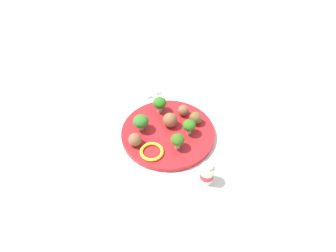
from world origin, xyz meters
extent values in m
plane|color=silver|center=(0.00, 0.00, 0.00)|extent=(4.00, 4.00, 0.00)
cylinder|color=red|center=(0.00, 0.00, 0.01)|extent=(0.28, 0.28, 0.02)
cylinder|color=#8CCB7E|center=(-0.04, -0.07, 0.02)|extent=(0.01, 0.01, 0.02)
ellipsoid|color=#2F6F25|center=(-0.04, -0.07, 0.05)|extent=(0.05, 0.05, 0.04)
cylinder|color=#A4CF7D|center=(0.07, 0.00, 0.02)|extent=(0.02, 0.02, 0.02)
ellipsoid|color=#35621A|center=(0.07, 0.00, 0.05)|extent=(0.04, 0.04, 0.03)
cylinder|color=#AACC6E|center=(0.03, 0.05, 0.02)|extent=(0.01, 0.01, 0.02)
ellipsoid|color=#2D6E19|center=(0.03, 0.05, 0.05)|extent=(0.04, 0.04, 0.03)
cylinder|color=#9EC182|center=(-0.09, 0.01, 0.03)|extent=(0.02, 0.02, 0.02)
ellipsoid|color=#2C6D19|center=(-0.09, 0.01, 0.05)|extent=(0.04, 0.04, 0.03)
sphere|color=brown|center=(0.01, -0.11, 0.04)|extent=(0.04, 0.04, 0.04)
sphere|color=brown|center=(-0.02, 0.01, 0.04)|extent=(0.04, 0.04, 0.04)
sphere|color=brown|center=(-0.05, 0.07, 0.03)|extent=(0.04, 0.04, 0.04)
sphere|color=brown|center=(0.00, 0.09, 0.04)|extent=(0.04, 0.04, 0.04)
torus|color=yellow|center=(0.06, -0.07, 0.02)|extent=(0.09, 0.09, 0.01)
cube|color=white|center=(-0.25, 0.03, 0.00)|extent=(0.18, 0.14, 0.01)
cube|color=silver|center=(-0.26, 0.05, 0.01)|extent=(0.09, 0.01, 0.01)
cube|color=silver|center=(-0.20, 0.04, 0.01)|extent=(0.03, 0.02, 0.01)
cube|color=silver|center=(-0.28, 0.01, 0.01)|extent=(0.09, 0.02, 0.01)
cube|color=silver|center=(-0.21, 0.01, 0.01)|extent=(0.06, 0.02, 0.01)
cylinder|color=white|center=(0.19, 0.03, 0.03)|extent=(0.04, 0.04, 0.06)
cylinder|color=red|center=(0.19, 0.03, 0.03)|extent=(0.04, 0.04, 0.02)
cylinder|color=silver|center=(0.19, 0.03, 0.06)|extent=(0.03, 0.03, 0.01)
camera|label=1|loc=(0.53, -0.22, 0.62)|focal=30.01mm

